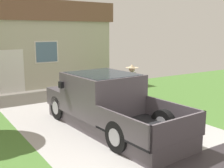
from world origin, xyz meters
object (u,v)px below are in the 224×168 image
pickup_truck (104,103)px  handbag (138,109)px  house_with_garage (11,43)px  person_with_hat (132,86)px

pickup_truck → handbag: 1.96m
handbag → house_with_garage: 9.46m
handbag → person_with_hat: bearing=129.6°
pickup_truck → person_with_hat: size_ratio=2.98×
person_with_hat → house_with_garage: bearing=-82.4°
person_with_hat → pickup_truck: bearing=19.2°
house_with_garage → person_with_hat: bearing=-77.2°
house_with_garage → pickup_truck: bearing=-87.8°
person_with_hat → house_with_garage: 9.08m
pickup_truck → handbag: size_ratio=11.91×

